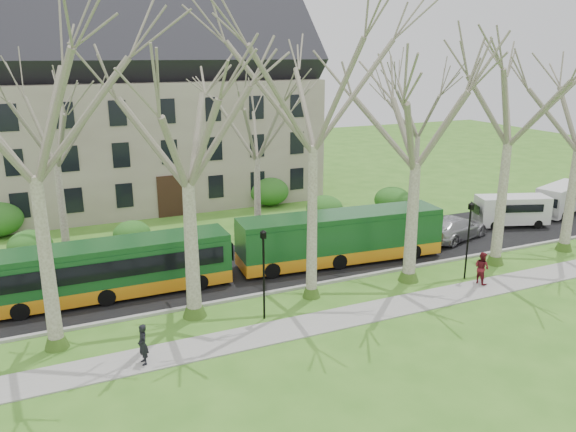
% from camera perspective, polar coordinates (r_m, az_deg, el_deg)
% --- Properties ---
extents(ground, '(120.00, 120.00, 0.00)m').
position_cam_1_polar(ground, '(30.29, 7.56, -7.43)').
color(ground, '#3B7421').
rests_on(ground, ground).
extents(sidewalk, '(70.00, 2.00, 0.06)m').
position_cam_1_polar(sidewalk, '(28.38, 10.21, -9.18)').
color(sidewalk, gray).
rests_on(sidewalk, ground).
extents(road, '(80.00, 8.00, 0.06)m').
position_cam_1_polar(road, '(34.72, 2.83, -4.10)').
color(road, black).
rests_on(road, ground).
extents(curb, '(80.00, 0.25, 0.14)m').
position_cam_1_polar(curb, '(31.44, 6.13, -6.33)').
color(curb, '#A5A39E').
rests_on(curb, ground).
extents(building, '(26.50, 12.20, 16.00)m').
position_cam_1_polar(building, '(48.48, -13.74, 11.03)').
color(building, gray).
rests_on(building, ground).
extents(tree_row_verge, '(49.00, 7.00, 14.00)m').
position_cam_1_polar(tree_row_verge, '(28.49, 7.76, 5.81)').
color(tree_row_verge, gray).
rests_on(tree_row_verge, ground).
extents(tree_row_far, '(33.00, 7.00, 12.00)m').
position_cam_1_polar(tree_row_far, '(37.53, -2.69, 6.89)').
color(tree_row_far, gray).
rests_on(tree_row_far, ground).
extents(lamp_row, '(36.22, 0.22, 4.30)m').
position_cam_1_polar(lamp_row, '(28.56, 8.79, -3.41)').
color(lamp_row, black).
rests_on(lamp_row, ground).
extents(hedges, '(30.60, 8.60, 2.00)m').
position_cam_1_polar(hedges, '(40.40, -8.56, 0.12)').
color(hedges, '#1A5C1E').
rests_on(hedges, ground).
extents(bus_lead, '(11.79, 2.55, 2.94)m').
position_cam_1_polar(bus_lead, '(30.04, -17.23, -5.10)').
color(bus_lead, '#15491E').
rests_on(bus_lead, road).
extents(bus_follow, '(12.50, 3.52, 3.09)m').
position_cam_1_polar(bus_follow, '(33.44, 5.39, -2.11)').
color(bus_follow, '#15491E').
rests_on(bus_follow, road).
extents(sedan, '(5.85, 3.72, 1.58)m').
position_cam_1_polar(sedan, '(39.16, 16.57, -1.14)').
color(sedan, '#ABAAAF').
rests_on(sedan, road).
extents(van_a, '(5.35, 3.36, 2.19)m').
position_cam_1_polar(van_a, '(43.40, 21.78, 0.46)').
color(van_a, silver).
rests_on(van_a, road).
extents(van_b, '(5.58, 3.49, 2.29)m').
position_cam_1_polar(van_b, '(48.22, 26.01, 1.52)').
color(van_b, silver).
rests_on(van_b, road).
extents(pedestrian_a, '(0.48, 0.66, 1.69)m').
position_cam_1_polar(pedestrian_a, '(23.67, -14.54, -12.51)').
color(pedestrian_a, black).
rests_on(pedestrian_a, sidewalk).
extents(pedestrian_b, '(0.75, 0.92, 1.77)m').
position_cam_1_polar(pedestrian_b, '(32.13, 19.09, -4.99)').
color(pedestrian_b, maroon).
rests_on(pedestrian_b, sidewalk).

